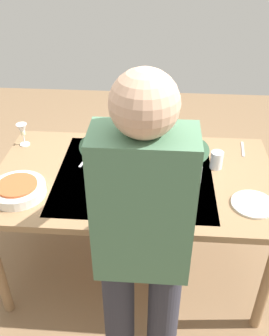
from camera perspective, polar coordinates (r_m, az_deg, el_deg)
The scene contains 16 objects.
ground_plane at distance 2.74m, azimuth -0.00°, elevation -14.31°, with size 6.00×6.00×0.00m, color #846647.
dining_table at distance 2.26m, azimuth -0.00°, elevation -2.58°, with size 1.64×0.94×0.77m.
chair_near at distance 3.06m, azimuth 1.77°, elevation 4.53°, with size 0.40×0.40×0.91m.
person_server at distance 1.53m, azimuth 1.18°, elevation -11.47°, with size 0.42×0.61×1.69m.
wine_bottle at distance 1.99m, azimuth 4.72°, elevation -1.93°, with size 0.07×0.07×0.30m.
wine_glass_left at distance 2.07m, azimuth -0.56°, elevation -0.47°, with size 0.07×0.07×0.15m.
wine_glass_right at distance 2.55m, azimuth -16.46°, elevation 5.40°, with size 0.07×0.07×0.15m.
water_cup_near_left at distance 2.16m, azimuth 9.12°, elevation -0.94°, with size 0.07×0.07×0.11m, color silver.
water_cup_near_right at distance 2.30m, azimuth 12.22°, elevation 1.18°, with size 0.07×0.07×0.11m, color silver.
water_cup_far_left at distance 1.98m, azimuth 7.85°, elevation -4.49°, with size 0.08×0.08×0.10m, color silver.
water_cup_far_right at distance 1.96m, azimuth 2.90°, elevation -5.03°, with size 0.08×0.08×0.09m, color silver.
serving_bowl_pasta at distance 2.15m, azimuth -17.11°, elevation -3.07°, with size 0.30×0.30×0.07m.
dinner_plate_near at distance 2.09m, azimuth 17.38°, elevation -5.19°, with size 0.23×0.23×0.01m, color white.
dinner_plate_far at distance 2.41m, azimuth 1.69°, elevation 2.40°, with size 0.23×0.23×0.01m, color white.
table_knife at distance 2.37m, azimuth -7.23°, elevation 1.43°, with size 0.01×0.20×0.01m, color silver.
table_fork at distance 2.55m, azimuth 15.94°, elevation 2.74°, with size 0.01×0.18×0.01m, color silver.
Camera 1 is at (-0.13, 1.79, 2.07)m, focal length 40.63 mm.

